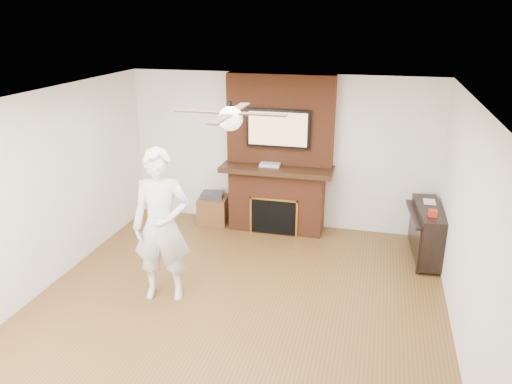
% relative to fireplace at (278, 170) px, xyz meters
% --- Properties ---
extents(room_shell, '(5.36, 5.86, 2.86)m').
position_rel_fireplace_xyz_m(room_shell, '(0.00, -2.55, 0.25)').
color(room_shell, brown).
rests_on(room_shell, ground).
extents(fireplace, '(1.78, 0.64, 2.50)m').
position_rel_fireplace_xyz_m(fireplace, '(0.00, 0.00, 0.00)').
color(fireplace, brown).
rests_on(fireplace, ground).
extents(tv, '(1.00, 0.08, 0.60)m').
position_rel_fireplace_xyz_m(tv, '(0.00, -0.05, 0.68)').
color(tv, black).
rests_on(tv, fireplace).
extents(ceiling_fan, '(1.21, 1.21, 0.31)m').
position_rel_fireplace_xyz_m(ceiling_fan, '(-0.00, -2.55, 1.34)').
color(ceiling_fan, black).
rests_on(ceiling_fan, room_shell).
extents(person, '(0.78, 0.61, 1.91)m').
position_rel_fireplace_xyz_m(person, '(-0.92, -2.45, -0.04)').
color(person, silver).
rests_on(person, ground).
extents(side_table, '(0.52, 0.52, 0.54)m').
position_rel_fireplace_xyz_m(side_table, '(-1.10, -0.07, -0.75)').
color(side_table, brown).
rests_on(side_table, ground).
extents(piano, '(0.53, 1.21, 0.86)m').
position_rel_fireplace_xyz_m(piano, '(2.31, -0.55, -0.58)').
color(piano, black).
rests_on(piano, ground).
extents(cable_box, '(0.32, 0.19, 0.05)m').
position_rel_fireplace_xyz_m(cable_box, '(-0.11, -0.10, 0.11)').
color(cable_box, silver).
rests_on(cable_box, fireplace).
extents(candle_orange, '(0.08, 0.08, 0.12)m').
position_rel_fireplace_xyz_m(candle_orange, '(-0.15, -0.20, -0.94)').
color(candle_orange, '#BF4416').
rests_on(candle_orange, ground).
extents(candle_green, '(0.07, 0.07, 0.08)m').
position_rel_fireplace_xyz_m(candle_green, '(-0.03, -0.21, -0.96)').
color(candle_green, '#348439').
rests_on(candle_green, ground).
extents(candle_cream, '(0.07, 0.07, 0.10)m').
position_rel_fireplace_xyz_m(candle_cream, '(0.13, -0.20, -0.94)').
color(candle_cream, beige).
rests_on(candle_cream, ground).
extents(candle_blue, '(0.06, 0.06, 0.08)m').
position_rel_fireplace_xyz_m(candle_blue, '(0.15, -0.16, -0.95)').
color(candle_blue, '#2D4889').
rests_on(candle_blue, ground).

